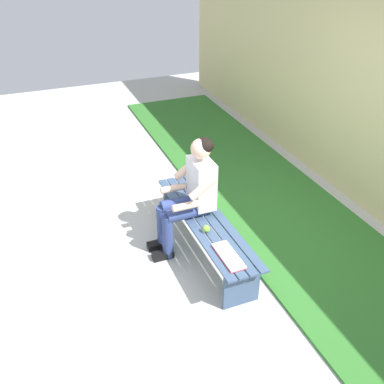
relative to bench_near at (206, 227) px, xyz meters
The scene contains 7 objects.
ground_plane 1.50m from the bench_near, 43.23° to the left, with size 10.00×7.00×0.04m, color #B2B2AD.
grass_strip 1.17m from the bench_near, 90.00° to the right, with size 9.00×1.56×0.03m, color #2D6B28.
brick_wall 2.52m from the bench_near, 77.33° to the right, with size 9.50×0.24×2.81m, color #D1C684.
bench_near is the anchor object (origin of this frame).
person_seated 0.40m from the bench_near, 29.77° to the left, with size 0.50×0.69×1.23m.
apple 0.26m from the bench_near, 157.45° to the left, with size 0.07×0.07×0.07m, color #72B738.
book_open 0.63m from the bench_near, behind, with size 0.41×0.16×0.02m.
Camera 1 is at (-3.37, 1.49, 2.99)m, focal length 41.79 mm.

